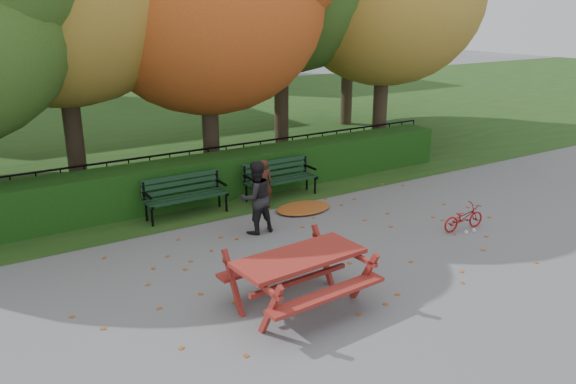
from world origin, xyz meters
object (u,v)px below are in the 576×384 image
bicycle (464,218)px  adult (256,197)px  picnic_table (299,267)px  bench_right (279,176)px  bench_left (185,192)px  child (264,184)px

bicycle → adult: bearing=64.3°
picnic_table → bicycle: (4.54, 0.82, -0.39)m
bench_right → bicycle: (2.07, -3.83, -0.26)m
adult → bicycle: (3.65, -2.13, -0.48)m
bench_left → bench_right: bearing=0.0°
bench_right → child: bearing=-145.1°
bench_left → bicycle: bearing=-40.6°
bench_left → adult: (0.82, -1.70, 0.22)m
picnic_table → bicycle: size_ratio=2.06×
bench_right → picnic_table: picnic_table is taller
picnic_table → adult: adult is taller
bench_right → adult: size_ratio=1.21×
bench_left → picnic_table: bearing=-90.9°
picnic_table → child: child is taller
child → adult: bearing=70.4°
adult → bicycle: 4.25m
bench_right → bicycle: size_ratio=1.79×
picnic_table → adult: (0.90, 2.95, 0.09)m
picnic_table → adult: size_ratio=1.39×
bench_left → bench_right: size_ratio=1.00×
bench_left → adult: 1.90m
bench_right → bench_left: bearing=180.0°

